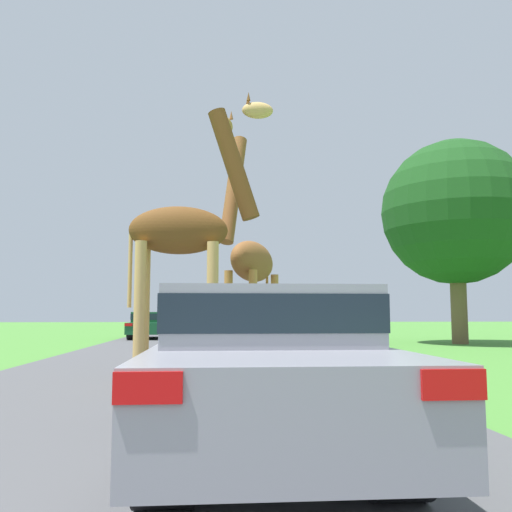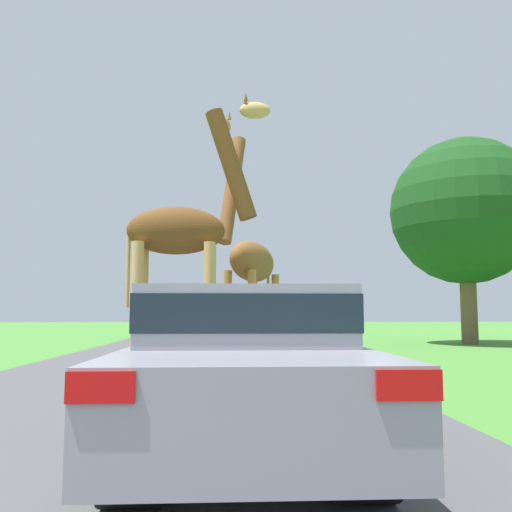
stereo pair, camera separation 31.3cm
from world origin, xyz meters
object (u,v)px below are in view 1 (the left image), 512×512
giraffe_near_road (250,262)px  car_queue_right (205,328)px  car_lead_maroon (263,363)px  tree_left_edge (455,213)px  car_queue_left (152,324)px  giraffe_companion (187,240)px

giraffe_near_road → car_queue_right: bearing=-58.1°
car_lead_maroon → car_queue_right: bearing=93.0°
giraffe_near_road → tree_left_edge: 14.26m
car_lead_maroon → car_queue_left: (-3.44, 22.32, -0.09)m
car_lead_maroon → car_queue_right: size_ratio=1.12×
car_lead_maroon → car_queue_left: bearing=98.8°
car_queue_right → tree_left_edge: tree_left_edge is taller
car_lead_maroon → car_queue_right: car_lead_maroon is taller
giraffe_near_road → tree_left_edge: (9.22, 10.42, 3.10)m
car_lead_maroon → car_queue_left: 22.58m
giraffe_companion → car_queue_right: (0.21, 8.69, -1.74)m
giraffe_companion → car_lead_maroon: bearing=11.6°
giraffe_near_road → car_lead_maroon: bearing=111.3°
giraffe_companion → giraffe_near_road: bearing=141.7°
car_lead_maroon → giraffe_companion: bearing=101.5°
tree_left_edge → car_queue_left: bearing=155.2°
car_queue_left → giraffe_companion: bearing=-81.9°
giraffe_companion → car_lead_maroon: (0.90, -4.41, -1.70)m
car_queue_right → tree_left_edge: size_ratio=0.47×
car_lead_maroon → tree_left_edge: size_ratio=0.53×
giraffe_companion → car_queue_left: 18.17m
giraffe_companion → car_queue_left: size_ratio=1.24×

